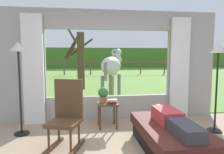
{
  "coord_description": "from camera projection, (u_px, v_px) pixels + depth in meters",
  "views": [
    {
      "loc": [
        -0.63,
        -2.66,
        1.51
      ],
      "look_at": [
        0.0,
        1.8,
        1.05
      ],
      "focal_mm": 33.8,
      "sensor_mm": 36.0,
      "label": 1
    }
  ],
  "objects": [
    {
      "name": "potted_plant",
      "position": [
        103.0,
        94.0,
        4.45
      ],
      "size": [
        0.22,
        0.22,
        0.32
      ],
      "color": "#9E6042",
      "rests_on": "side_table"
    },
    {
      "name": "distant_hill_ridge",
      "position": [
        87.0,
        58.0,
        25.39
      ],
      "size": [
        36.0,
        2.0,
        2.4
      ],
      "primitive_type": "cube",
      "color": "#49752A",
      "rests_on": "ground_plane"
    },
    {
      "name": "floor_lamp_right",
      "position": [
        218.0,
        61.0,
        4.07
      ],
      "size": [
        0.32,
        0.32,
        1.74
      ],
      "color": "black",
      "rests_on": "ground_plane"
    },
    {
      "name": "book_stack",
      "position": [
        112.0,
        101.0,
        4.37
      ],
      "size": [
        0.21,
        0.16,
        0.09
      ],
      "color": "#23478C",
      "rests_on": "side_table"
    },
    {
      "name": "reclining_person",
      "position": [
        172.0,
        120.0,
        3.25
      ],
      "size": [
        0.34,
        1.43,
        0.22
      ],
      "rotation": [
        0.0,
        0.0,
        0.0
      ],
      "color": "#B23338",
      "rests_on": "recliner_sofa"
    },
    {
      "name": "side_table",
      "position": [
        107.0,
        107.0,
        4.43
      ],
      "size": [
        0.44,
        0.44,
        0.52
      ],
      "color": "#4C331E",
      "rests_on": "ground_plane"
    },
    {
      "name": "recliner_sofa",
      "position": [
        170.0,
        138.0,
        3.33
      ],
      "size": [
        0.91,
        1.7,
        0.42
      ],
      "rotation": [
        0.0,
        0.0,
        0.0
      ],
      "color": "black",
      "rests_on": "ground_plane"
    },
    {
      "name": "horse",
      "position": [
        112.0,
        66.0,
        6.97
      ],
      "size": [
        1.09,
        1.78,
        1.73
      ],
      "rotation": [
        0.0,
        0.0,
        -0.43
      ],
      "color": "#B2B2AD",
      "rests_on": "outdoor_pasture_lawn"
    },
    {
      "name": "curtain_panel_right",
      "position": [
        180.0,
        68.0,
        5.06
      ],
      "size": [
        0.44,
        0.1,
        2.4
      ],
      "primitive_type": "cube",
      "color": "silver",
      "rests_on": "ground_plane"
    },
    {
      "name": "pasture_tree",
      "position": [
        80.0,
        59.0,
        9.26
      ],
      "size": [
        1.3,
        1.44,
        2.9
      ],
      "color": "#4C3823",
      "rests_on": "outdoor_pasture_lawn"
    },
    {
      "name": "curtain_panel_left",
      "position": [
        33.0,
        70.0,
        4.59
      ],
      "size": [
        0.44,
        0.1,
        2.4
      ],
      "primitive_type": "cube",
      "color": "silver",
      "rests_on": "ground_plane"
    },
    {
      "name": "pasture_fence_line",
      "position": [
        90.0,
        65.0,
        16.31
      ],
      "size": [
        16.1,
        0.1,
        1.1
      ],
      "color": "brown",
      "rests_on": "outdoor_pasture_lawn"
    },
    {
      "name": "outdoor_pasture_lawn",
      "position": [
        91.0,
        75.0,
        15.82
      ],
      "size": [
        36.0,
        21.68,
        0.02
      ],
      "primitive_type": "cube",
      "color": "olive",
      "rests_on": "ground_plane"
    },
    {
      "name": "floor_lamp_left",
      "position": [
        19.0,
        60.0,
        3.92
      ],
      "size": [
        0.32,
        0.32,
        1.76
      ],
      "color": "black",
      "rests_on": "ground_plane"
    },
    {
      "name": "rocking_chair",
      "position": [
        66.0,
        115.0,
        3.46
      ],
      "size": [
        0.66,
        0.79,
        1.12
      ],
      "rotation": [
        0.0,
        0.0,
        -0.33
      ],
      "color": "#4C331E",
      "rests_on": "ground_plane"
    },
    {
      "name": "back_wall_with_window",
      "position": [
        109.0,
        67.0,
        4.96
      ],
      "size": [
        5.2,
        0.12,
        2.55
      ],
      "color": "#9E998E",
      "rests_on": "ground_plane"
    }
  ]
}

